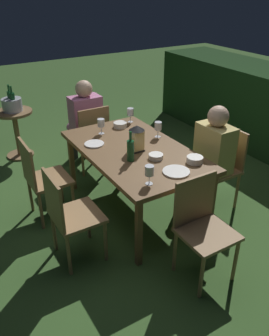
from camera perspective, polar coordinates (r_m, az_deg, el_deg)
ground_plane at (r=3.88m, az=0.00°, el=-6.62°), size 16.00×16.00×0.00m
dining_table at (r=3.53m, az=0.00°, el=2.32°), size 1.61×0.95×0.73m
chair_side_left_a at (r=3.62m, az=-14.84°, el=-1.35°), size 0.42×0.40×0.87m
chair_side_right_b at (r=3.85m, az=13.94°, el=0.66°), size 0.42×0.40×0.87m
person_in_mustard at (r=3.66m, az=12.00°, el=2.03°), size 0.38×0.47×1.15m
chair_side_left_b at (r=3.03m, az=-10.59°, el=-7.27°), size 0.42×0.40×0.87m
chair_head_far at (r=2.91m, az=10.91°, el=-8.95°), size 0.40×0.42×0.87m
chair_head_near at (r=4.46m, az=-7.04°, el=5.30°), size 0.40×0.42×0.87m
person_in_pink at (r=4.58m, az=-8.19°, el=7.86°), size 0.48×0.38×1.15m
lantern_centerpiece at (r=3.41m, az=0.34°, el=5.10°), size 0.15×0.15×0.27m
green_bottle_on_table at (r=3.23m, az=-0.65°, el=2.95°), size 0.07×0.07×0.29m
wine_glass_a at (r=4.15m, az=-0.68°, el=8.99°), size 0.08×0.08×0.17m
wine_glass_b at (r=2.86m, az=2.44°, el=-0.57°), size 0.08×0.08×0.17m
wine_glass_c at (r=3.83m, az=-5.45°, el=7.19°), size 0.08×0.08×0.17m
wine_glass_d at (r=3.74m, az=3.86°, el=6.72°), size 0.08×0.08×0.17m
plate_a at (r=3.62m, az=-6.55°, el=3.90°), size 0.20×0.20×0.01m
plate_b at (r=3.10m, az=6.77°, el=-0.59°), size 0.24×0.24×0.01m
bowl_olives at (r=4.03m, az=-2.35°, el=7.05°), size 0.15×0.15×0.06m
bowl_bread at (r=3.31m, az=3.50°, el=1.92°), size 0.14×0.14×0.04m
bowl_salad at (r=3.28m, az=9.76°, el=1.38°), size 0.15×0.15×0.06m
bowl_dip at (r=3.85m, az=0.30°, el=5.96°), size 0.13×0.13×0.05m
side_table at (r=5.09m, az=-18.69°, el=6.36°), size 0.49×0.49×0.66m
ice_bucket at (r=4.98m, az=-19.28°, el=9.84°), size 0.26×0.26×0.34m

